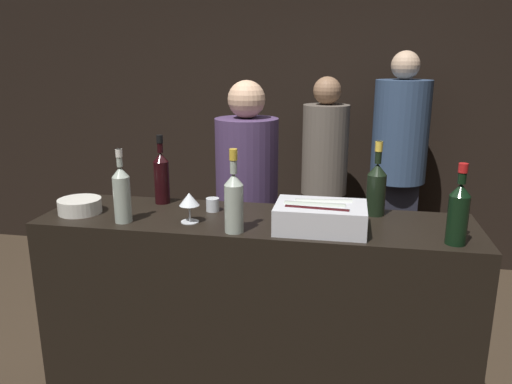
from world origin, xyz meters
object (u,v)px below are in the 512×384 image
at_px(person_blond_tee, 398,160).
at_px(red_wine_bottle_burgundy, 458,211).
at_px(ice_bin_with_bottles, 320,216).
at_px(red_wine_bottle_black_foil, 161,176).
at_px(white_wine_bottle, 122,193).
at_px(person_in_hoodie, 324,172).
at_px(candle_votive, 213,205).
at_px(wine_glass, 189,200).
at_px(rose_wine_bottle, 234,200).
at_px(bowl_white, 80,205).
at_px(person_grey_polo, 247,208).
at_px(champagne_bottle, 376,187).

bearing_deg(person_blond_tee, red_wine_bottle_burgundy, 121.93).
bearing_deg(ice_bin_with_bottles, red_wine_bottle_black_foil, 161.87).
xyz_separation_m(white_wine_bottle, person_in_hoodie, (0.80, 1.86, -0.29)).
distance_m(white_wine_bottle, red_wine_bottle_burgundy, 1.41).
bearing_deg(candle_votive, person_in_hoodie, 74.50).
relative_size(wine_glass, white_wine_bottle, 0.41).
bearing_deg(wine_glass, person_in_hoodie, 74.32).
distance_m(wine_glass, white_wine_bottle, 0.30).
height_order(red_wine_bottle_burgundy, rose_wine_bottle, rose_wine_bottle).
bearing_deg(white_wine_bottle, rose_wine_bottle, -4.22).
height_order(white_wine_bottle, person_blond_tee, person_blond_tee).
distance_m(bowl_white, white_wine_bottle, 0.29).
bearing_deg(person_blond_tee, wine_glass, 90.84).
height_order(white_wine_bottle, red_wine_bottle_burgundy, white_wine_bottle).
bearing_deg(person_grey_polo, ice_bin_with_bottles, -16.71).
bearing_deg(wine_glass, rose_wine_bottle, -21.44).
bearing_deg(candle_votive, champagne_bottle, 6.24).
xyz_separation_m(ice_bin_with_bottles, person_in_hoodie, (-0.07, 1.81, -0.22)).
distance_m(ice_bin_with_bottles, person_in_hoodie, 1.82).
relative_size(ice_bin_with_bottles, candle_votive, 6.06).
distance_m(red_wine_bottle_black_foil, rose_wine_bottle, 0.58).
bearing_deg(wine_glass, person_blond_tee, 60.29).
relative_size(bowl_white, candle_votive, 3.17).
distance_m(champagne_bottle, person_in_hoodie, 1.61).
bearing_deg(person_grey_polo, bowl_white, -94.83).
bearing_deg(rose_wine_bottle, person_blond_tee, 66.68).
relative_size(candle_votive, red_wine_bottle_burgundy, 0.19).
relative_size(red_wine_bottle_black_foil, person_grey_polo, 0.21).
bearing_deg(person_blond_tee, candle_votive, 89.67).
height_order(bowl_white, champagne_bottle, champagne_bottle).
height_order(candle_votive, person_in_hoodie, person_in_hoodie).
bearing_deg(red_wine_bottle_black_foil, wine_glass, -49.43).
bearing_deg(ice_bin_with_bottles, rose_wine_bottle, -165.40).
relative_size(champagne_bottle, rose_wine_bottle, 0.98).
height_order(candle_votive, person_blond_tee, person_blond_tee).
bearing_deg(bowl_white, ice_bin_with_bottles, -1.77).
height_order(red_wine_bottle_burgundy, person_in_hoodie, person_in_hoodie).
height_order(bowl_white, person_in_hoodie, person_in_hoodie).
bearing_deg(wine_glass, white_wine_bottle, -170.41).
bearing_deg(ice_bin_with_bottles, person_in_hoodie, 92.17).
distance_m(ice_bin_with_bottles, person_grey_polo, 0.87).
height_order(ice_bin_with_bottles, candle_votive, ice_bin_with_bottles).
height_order(candle_votive, person_grey_polo, person_grey_polo).
xyz_separation_m(red_wine_bottle_burgundy, person_grey_polo, (-1.00, 0.78, -0.28)).
distance_m(champagne_bottle, red_wine_bottle_burgundy, 0.44).
bearing_deg(candle_votive, person_blond_tee, 59.11).
relative_size(champagne_bottle, person_in_hoodie, 0.21).
xyz_separation_m(wine_glass, person_blond_tee, (1.07, 1.87, -0.15)).
bearing_deg(white_wine_bottle, ice_bin_with_bottles, 3.54).
bearing_deg(candle_votive, person_grey_polo, 83.62).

